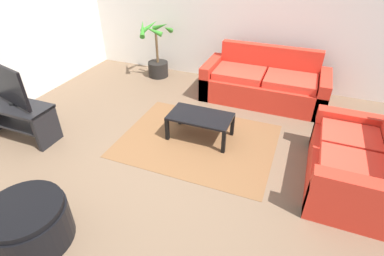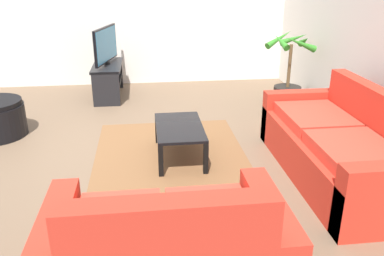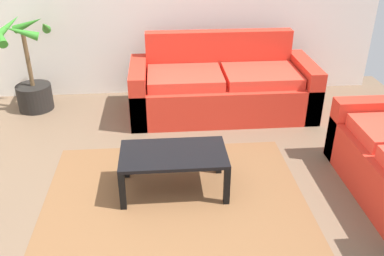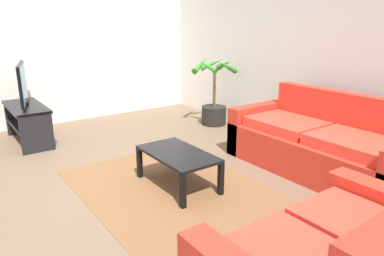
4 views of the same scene
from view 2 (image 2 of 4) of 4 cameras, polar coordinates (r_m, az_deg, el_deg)
The scene contains 10 objects.
ground_plane at distance 4.77m, azimuth -10.99°, elevation -3.12°, with size 6.60×6.60×0.00m, color brown.
wall_back at distance 5.10m, azimuth 24.62°, elevation 12.81°, with size 6.00×0.06×2.70m, color silver.
wall_left at distance 7.37m, azimuth -10.38°, elevation 16.52°, with size 0.06×6.00×2.70m, color silver.
couch_main at distance 4.25m, azimuth 20.24°, elevation -2.82°, with size 2.13×0.90×0.90m.
couch_loveseat at distance 2.65m, azimuth -3.62°, elevation -17.54°, with size 0.90×1.51×0.90m.
tv_stand at distance 6.74m, azimuth -11.89°, elevation 7.32°, with size 1.10×0.45×0.54m.
tv at distance 6.64m, azimuth -12.20°, elevation 11.52°, with size 0.96×0.28×0.59m.
coffee_table at distance 4.39m, azimuth -1.81°, elevation -0.34°, with size 0.90×0.51×0.38m.
area_rug at distance 4.52m, azimuth -3.03°, elevation -4.14°, with size 2.20×1.70×0.01m, color brown.
potted_palm at distance 6.27m, azimuth 13.55°, elevation 6.63°, with size 0.72×0.66×1.14m.
Camera 2 is at (4.33, 0.39, 1.97)m, focal length 37.36 mm.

